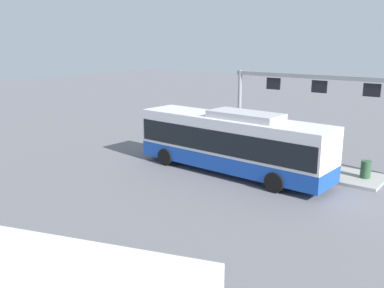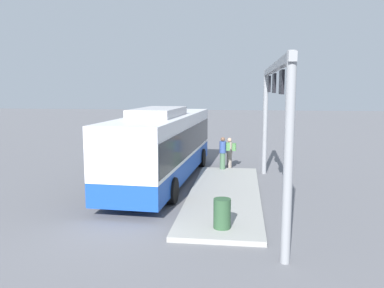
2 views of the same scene
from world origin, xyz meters
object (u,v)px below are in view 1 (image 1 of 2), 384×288
Objects in this scene: person_boarding at (210,139)px; trash_bin at (366,169)px; person_waiting_near at (220,139)px; bus_main at (232,141)px.

trash_bin is at bearing 95.23° from person_boarding.
person_boarding is 1.06m from person_waiting_near.
bus_main is at bearing 25.98° from trash_bin.
person_waiting_near reaches higher than trash_bin.
person_waiting_near is (2.46, -2.64, -0.76)m from bus_main.
trash_bin is at bearing -151.03° from bus_main.
bus_main is 3.68m from person_waiting_near.
person_waiting_near is at bearing 77.62° from person_boarding.
person_waiting_near is 8.72m from trash_bin.
bus_main is 4.63m from person_boarding.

